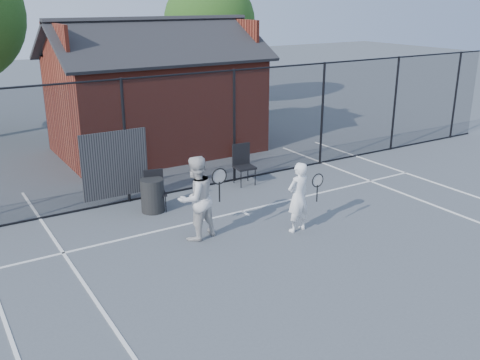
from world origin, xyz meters
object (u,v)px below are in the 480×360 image
player_back (196,198)px  waste_bin (153,195)px  clubhouse (156,101)px  player_front (298,197)px  chair_left (156,192)px  chair_right (245,165)px

player_back → waste_bin: bearing=96.1°
clubhouse → player_front: 7.58m
player_back → chair_left: player_back is taller
clubhouse → chair_right: clubhouse is taller
waste_bin → chair_left: bearing=0.0°
player_front → chair_right: 3.20m
chair_right → player_back: bearing=-133.3°
player_front → chair_right: size_ratio=1.45×
player_back → chair_right: bearing=41.5°
chair_right → chair_left: bearing=-164.5°
clubhouse → player_front: clubhouse is taller
chair_left → chair_right: (2.75, 0.50, 0.06)m
chair_left → chair_right: size_ratio=0.89×
player_front → chair_right: player_front is taller
chair_left → waste_bin: chair_left is taller
player_front → waste_bin: size_ratio=1.93×
chair_left → chair_right: chair_right is taller
clubhouse → player_back: 7.08m
player_back → chair_right: player_back is taller
player_front → waste_bin: (-2.18, 2.63, -0.37)m
player_front → chair_right: (0.64, 3.13, -0.24)m
chair_right → player_front: bearing=-96.5°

